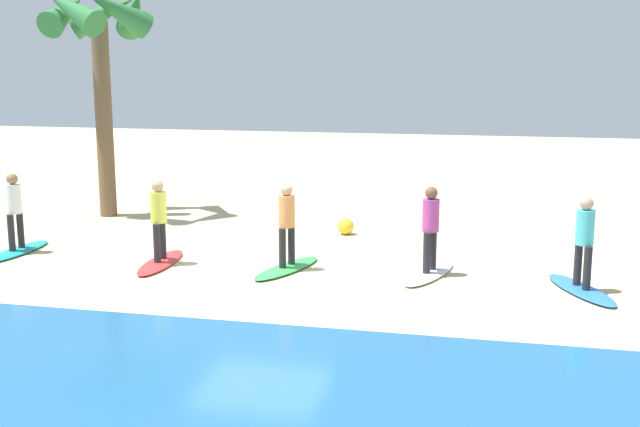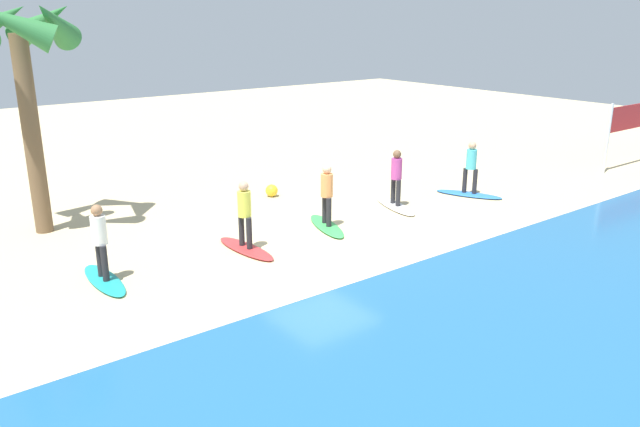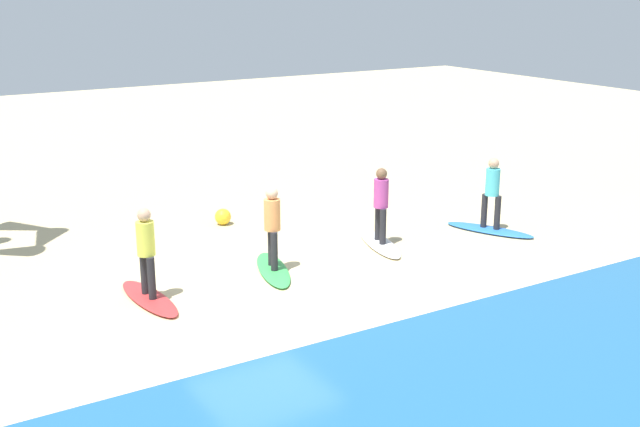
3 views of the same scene
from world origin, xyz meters
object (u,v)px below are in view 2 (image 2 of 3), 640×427
Objects in this scene: palm_tree at (19,44)px; surfer_blue at (471,164)px; surfboard_red at (246,249)px; surfboard_blue at (469,194)px; surfer_green at (327,190)px; surfer_red at (245,210)px; surfer_white at (396,173)px; beach_ball at (272,191)px; surfboard_green at (327,226)px; surfboard_white at (395,206)px; surfer_teal at (99,236)px; surfboard_teal at (104,280)px.

surfer_blue is at bearing 158.29° from palm_tree.
surfboard_blue is at bearing 85.50° from surfboard_red.
surfer_green is (5.51, -0.29, 0.99)m from surfboard_blue.
surfer_red reaches higher than surfboard_red.
surfboard_blue is 1.28× the size of surfer_white.
surfboard_green is at bearing 81.50° from beach_ball.
surfboard_white is 0.35× the size of palm_tree.
palm_tree reaches higher than surfer_white.
surfer_teal is 5.67m from palm_tree.
surfer_teal is at bearing -1.82° from surfer_blue.
surfer_red is 3.55m from surfboard_teal.
palm_tree is (8.85, -4.11, 3.76)m from surfer_white.
beach_ball is (4.99, -3.73, -0.84)m from surfer_blue.
surfboard_white is 0.99m from surfer_white.
surfer_blue is 1.00× the size of surfer_teal.
surfer_green reaches higher than surfboard_green.
palm_tree is at bearing -21.71° from surfer_blue.
surfboard_green is at bearing -69.11° from surfboard_white.
surfboard_red is (5.38, 0.36, -0.99)m from surfer_white.
beach_ball is (-6.53, -3.37, 0.15)m from surfboard_teal.
surfer_blue is at bearing 178.97° from surfer_red.
surfer_green is 0.78× the size of surfboard_red.
surfer_teal is 7.39m from beach_ball.
surfer_green is 8.36m from palm_tree.
surfer_green reaches higher than surfboard_red.
surfboard_blue is 13.35m from palm_tree.
surfer_blue and surfer_red have the same top height.
surfer_white is 4.25× the size of beach_ball.
palm_tree is at bearing -35.42° from surfer_green.
surfer_green is at bearing -3.01° from surfer_blue.
surfboard_teal is at bearing -3.70° from surfer_red.
surfboard_red is at bearing 48.90° from beach_ball.
surfboard_blue is 5.51m from surfboard_green.
surfboard_green is 1.00× the size of surfboard_teal.
surfboard_green is at bearing 144.58° from palm_tree.
surfboard_teal is at bearing -1.82° from surfer_blue.
surfer_blue is 0.78× the size of surfboard_green.
surfboard_green is (5.51, -0.29, 0.00)m from surfboard_blue.
surfer_white is 1.00× the size of surfer_teal.
surfboard_white is 5.44× the size of beach_ball.
surfboard_white is at bearing -175.47° from surfer_green.
surfboard_white is 1.00× the size of surfboard_green.
surfboard_red is (5.38, 0.36, 0.00)m from surfboard_white.
surfboard_teal is 0.35× the size of palm_tree.
surfer_white is (2.74, -0.51, 0.00)m from surfer_blue.
surfboard_blue is 1.28× the size of surfer_green.
surfboard_white is 8.84m from surfer_teal.
surfboard_teal is at bearing -116.26° from surfboard_blue.
surfer_blue reaches higher than surfboard_green.
surfer_green is at bearing 89.68° from surfboard_red.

